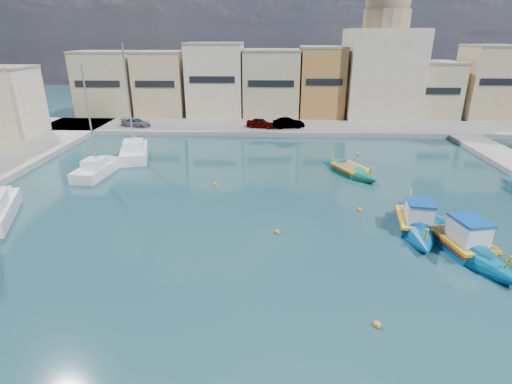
% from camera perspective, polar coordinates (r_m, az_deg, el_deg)
% --- Properties ---
extents(ground, '(160.00, 160.00, 0.00)m').
position_cam_1_polar(ground, '(24.33, 15.33, -8.54)').
color(ground, '#14333D').
rests_on(ground, ground).
extents(north_quay, '(80.00, 8.00, 0.60)m').
position_cam_1_polar(north_quay, '(54.02, 8.23, 9.03)').
color(north_quay, gray).
rests_on(north_quay, ground).
extents(north_townhouses, '(83.20, 7.87, 10.19)m').
position_cam_1_polar(north_townhouses, '(61.46, 14.22, 14.58)').
color(north_townhouses, tan).
rests_on(north_townhouses, ground).
extents(church_block, '(10.00, 10.00, 19.10)m').
position_cam_1_polar(church_block, '(62.53, 17.52, 17.52)').
color(church_block, beige).
rests_on(church_block, ground).
extents(parked_cars, '(23.98, 2.34, 1.32)m').
position_cam_1_polar(parked_cars, '(52.34, -3.55, 9.83)').
color(parked_cars, '#4C1919').
rests_on(parked_cars, north_quay).
extents(luzzu_turquoise_cabin, '(4.34, 10.48, 3.29)m').
position_cam_1_polar(luzzu_turquoise_cabin, '(26.86, 27.06, -6.33)').
color(luzzu_turquoise_cabin, '#00689B').
rests_on(luzzu_turquoise_cabin, ground).
extents(luzzu_blue_cabin, '(3.65, 9.18, 3.17)m').
position_cam_1_polar(luzzu_blue_cabin, '(28.33, 21.88, -4.05)').
color(luzzu_blue_cabin, '#00549E').
rests_on(luzzu_blue_cabin, ground).
extents(luzzu_green, '(5.29, 7.85, 2.46)m').
position_cam_1_polar(luzzu_green, '(37.57, 13.22, 3.00)').
color(luzzu_green, '#0B7658').
rests_on(luzzu_green, ground).
extents(yacht_north, '(4.88, 9.38, 12.05)m').
position_cam_1_polar(yacht_north, '(44.97, -16.87, 5.99)').
color(yacht_north, white).
rests_on(yacht_north, ground).
extents(yacht_midnorth, '(2.86, 7.48, 10.37)m').
position_cam_1_polar(yacht_midnorth, '(40.03, -20.90, 3.50)').
color(yacht_midnorth, white).
rests_on(yacht_midnorth, ground).
extents(mooring_buoys, '(24.63, 27.09, 0.36)m').
position_cam_1_polar(mooring_buoys, '(29.79, 13.60, -2.40)').
color(mooring_buoys, orange).
rests_on(mooring_buoys, ground).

